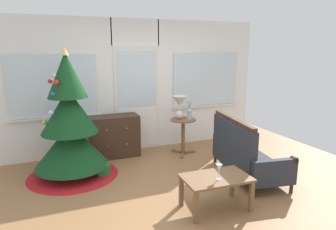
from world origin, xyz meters
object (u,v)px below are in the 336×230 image
side_table (183,129)px  flower_vase (189,113)px  wine_glass (219,168)px  christmas_tree (70,130)px  settee_sofa (244,154)px  gift_box (103,170)px  dresser_cabinet (114,136)px  coffee_table (216,182)px  table_lamp (180,104)px

side_table → flower_vase: bearing=-31.0°
side_table → wine_glass: bearing=-103.2°
wine_glass → christmas_tree: bearing=130.5°
flower_vase → settee_sofa: bearing=-74.6°
gift_box → dresser_cabinet: bearing=65.7°
wine_glass → coffee_table: bearing=80.7°
settee_sofa → wine_glass: bearing=-140.0°
dresser_cabinet → wine_glass: 2.59m
wine_glass → gift_box: bearing=124.5°
christmas_tree → wine_glass: 2.42m
table_lamp → gift_box: table_lamp is taller
dresser_cabinet → flower_vase: (1.34, -0.44, 0.42)m
side_table → gift_box: 1.72m
flower_vase → coffee_table: 2.08m
settee_sofa → wine_glass: (-0.93, -0.78, 0.20)m
dresser_cabinet → wine_glass: bearing=-73.1°
settee_sofa → dresser_cabinet: bearing=134.9°
flower_vase → wine_glass: flower_vase is taller
side_table → table_lamp: bearing=146.3°
table_lamp → coffee_table: bearing=-101.5°
side_table → flower_vase: size_ratio=1.98×
gift_box → side_table: bearing=15.6°
christmas_tree → gift_box: 0.82m
table_lamp → gift_box: bearing=-162.5°
coffee_table → flower_vase: bearing=73.5°
dresser_cabinet → gift_box: dresser_cabinet is taller
table_lamp → side_table: bearing=-33.7°
flower_vase → side_table: bearing=149.0°
table_lamp → christmas_tree: bearing=-171.7°
table_lamp → wine_glass: (-0.43, -2.13, -0.40)m
christmas_tree → side_table: size_ratio=2.92×
coffee_table → gift_box: bearing=126.2°
table_lamp → flower_vase: (0.16, -0.10, -0.17)m
settee_sofa → table_lamp: (-0.50, 1.35, 0.60)m
settee_sofa → table_lamp: size_ratio=3.55×
flower_vase → wine_glass: (-0.59, -2.03, -0.24)m
table_lamp → flower_vase: size_ratio=1.26×
settee_sofa → table_lamp: bearing=110.5°
settee_sofa → side_table: size_ratio=2.26×
settee_sofa → wine_glass: settee_sofa is taller
side_table → wine_glass: size_ratio=3.55×
dresser_cabinet → coffee_table: (0.76, -2.39, -0.03)m
christmas_tree → settee_sofa: size_ratio=1.29×
dresser_cabinet → flower_vase: bearing=-18.3°
dresser_cabinet → settee_sofa: settee_sofa is taller
table_lamp → coffee_table: (-0.42, -2.05, -0.61)m
christmas_tree → coffee_table: size_ratio=2.36×
dresser_cabinet → side_table: dresser_cabinet is taller
settee_sofa → flower_vase: 1.36m
flower_vase → christmas_tree: bearing=-174.9°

